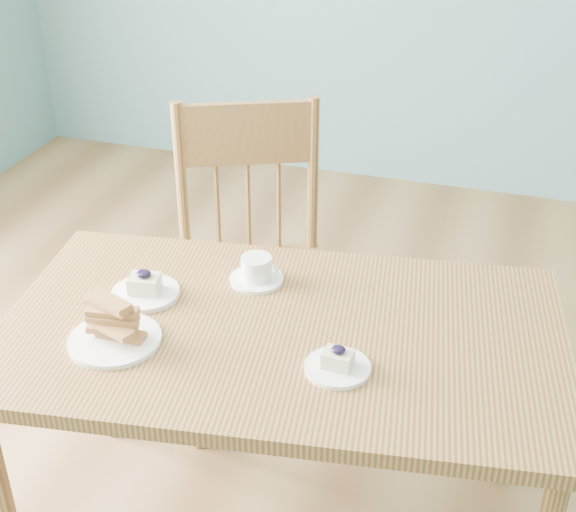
{
  "coord_description": "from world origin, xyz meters",
  "views": [
    {
      "loc": [
        0.16,
        -1.36,
        1.77
      ],
      "look_at": [
        -0.31,
        0.13,
        0.86
      ],
      "focal_mm": 50.0,
      "sensor_mm": 36.0,
      "label": 1
    }
  ],
  "objects_px": {
    "dining_table": "(282,352)",
    "biscotti_plate": "(113,328)",
    "cheesecake_plate_near": "(338,364)",
    "coffee_cup": "(257,271)",
    "cheesecake_plate_far": "(145,289)",
    "dining_chair": "(253,266)"
  },
  "relations": [
    {
      "from": "dining_table",
      "to": "biscotti_plate",
      "type": "bearing_deg",
      "value": -162.23
    },
    {
      "from": "coffee_cup",
      "to": "cheesecake_plate_far",
      "type": "bearing_deg",
      "value": -141.82
    },
    {
      "from": "cheesecake_plate_near",
      "to": "biscotti_plate",
      "type": "bearing_deg",
      "value": -174.02
    },
    {
      "from": "dining_chair",
      "to": "coffee_cup",
      "type": "bearing_deg",
      "value": -91.9
    },
    {
      "from": "cheesecake_plate_near",
      "to": "coffee_cup",
      "type": "distance_m",
      "value": 0.41
    },
    {
      "from": "cheesecake_plate_near",
      "to": "cheesecake_plate_far",
      "type": "bearing_deg",
      "value": 164.73
    },
    {
      "from": "coffee_cup",
      "to": "biscotti_plate",
      "type": "bearing_deg",
      "value": -115.89
    },
    {
      "from": "dining_chair",
      "to": "cheesecake_plate_near",
      "type": "relative_size",
      "value": 6.89
    },
    {
      "from": "cheesecake_plate_near",
      "to": "cheesecake_plate_far",
      "type": "xyz_separation_m",
      "value": [
        -0.52,
        0.14,
        0.0
      ]
    },
    {
      "from": "dining_table",
      "to": "dining_chair",
      "type": "bearing_deg",
      "value": 108.36
    },
    {
      "from": "dining_table",
      "to": "cheesecake_plate_far",
      "type": "distance_m",
      "value": 0.37
    },
    {
      "from": "cheesecake_plate_near",
      "to": "cheesecake_plate_far",
      "type": "height_order",
      "value": "cheesecake_plate_far"
    },
    {
      "from": "dining_chair",
      "to": "cheesecake_plate_far",
      "type": "height_order",
      "value": "dining_chair"
    },
    {
      "from": "cheesecake_plate_near",
      "to": "coffee_cup",
      "type": "height_order",
      "value": "coffee_cup"
    },
    {
      "from": "cheesecake_plate_far",
      "to": "biscotti_plate",
      "type": "relative_size",
      "value": 0.8
    },
    {
      "from": "dining_table",
      "to": "cheesecake_plate_far",
      "type": "bearing_deg",
      "value": 167.11
    },
    {
      "from": "coffee_cup",
      "to": "biscotti_plate",
      "type": "relative_size",
      "value": 0.65
    },
    {
      "from": "coffee_cup",
      "to": "dining_table",
      "type": "bearing_deg",
      "value": -48.64
    },
    {
      "from": "dining_chair",
      "to": "biscotti_plate",
      "type": "xyz_separation_m",
      "value": [
        -0.07,
        -0.71,
        0.23
      ]
    },
    {
      "from": "cheesecake_plate_near",
      "to": "dining_table",
      "type": "bearing_deg",
      "value": 145.42
    },
    {
      "from": "cheesecake_plate_far",
      "to": "biscotti_plate",
      "type": "bearing_deg",
      "value": -84.13
    },
    {
      "from": "cheesecake_plate_near",
      "to": "coffee_cup",
      "type": "relative_size",
      "value": 1.05
    }
  ]
}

